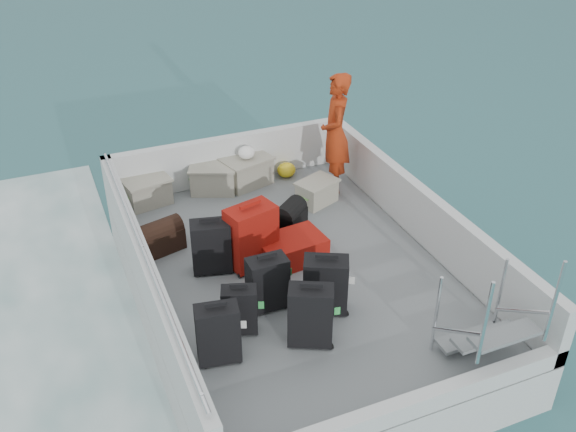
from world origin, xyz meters
The scene contains 22 objects.
ground centered at (0.00, 0.00, 0.00)m, with size 160.00×160.00×0.00m, color #15434C.
ferry_hull centered at (0.00, 0.00, 0.30)m, with size 3.60×5.00×0.60m, color silver.
deck centered at (0.00, 0.00, 0.61)m, with size 3.30×4.70×0.02m, color slate.
deck_fittings centered at (0.35, -0.32, 0.99)m, with size 3.60×5.00×0.90m.
suitcase_0 centered at (-1.28, -1.12, 0.94)m, with size 0.42×0.24×0.65m, color black.
suitcase_1 centered at (-0.96, -0.80, 0.89)m, with size 0.36×0.21×0.55m, color black.
suitcase_2 centered at (-0.91, 0.34, 0.95)m, with size 0.45×0.27×0.66m, color black.
suitcase_3 centered at (-0.36, -1.23, 0.96)m, with size 0.45×0.26×0.68m, color black.
suitcase_4 centered at (-0.55, -0.54, 0.94)m, with size 0.43×0.25×0.63m, color black.
suitcase_5 centered at (-0.43, 0.28, 1.01)m, with size 0.57×0.34×0.78m, color maroon.
suitcase_6 centered at (0.00, -0.82, 0.95)m, with size 0.47×0.28×0.65m, color black.
suitcase_8 centered at (0.03, 0.18, 0.77)m, with size 0.52×0.78×0.31m, color maroon.
duffel_0 centered at (-1.38, 0.99, 0.78)m, with size 0.56×0.30×0.32m, color black, non-canonical shape.
duffel_1 centered at (-0.22, 0.75, 0.78)m, with size 0.52×0.30×0.32m, color black, non-canonical shape.
duffel_2 centered at (0.29, 0.81, 0.78)m, with size 0.42×0.30×0.32m, color black, non-canonical shape.
crate_0 centered at (-1.27, 2.20, 0.80)m, with size 0.58×0.40×0.35m, color #A09E8B.
crate_1 centered at (-0.32, 2.20, 0.81)m, with size 0.62×0.43×0.37m, color #A09E8B.
crate_2 centered at (0.19, 2.20, 0.82)m, with size 0.65×0.45×0.39m, color #A09E8B.
crate_3 centered at (0.90, 1.31, 0.77)m, with size 0.51×0.35×0.31m, color #A09E8B.
yellow_bag centered at (0.81, 2.20, 0.73)m, with size 0.28×0.26×0.22m, color yellow.
white_bag centered at (0.19, 2.20, 1.10)m, with size 0.24×0.24×0.18m, color white.
passenger centered at (1.30, 1.60, 1.48)m, with size 0.64×0.41×1.72m, color red.
Camera 1 is at (-2.47, -5.68, 5.12)m, focal length 40.00 mm.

